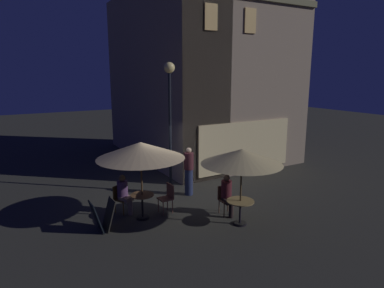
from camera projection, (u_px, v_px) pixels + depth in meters
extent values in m
plane|color=#2E2D28|center=(166.00, 202.00, 11.56)|extent=(60.00, 60.00, 0.00)
cube|color=gray|center=(237.00, 78.00, 15.03)|extent=(6.75, 2.23, 8.17)
cube|color=gray|center=(159.00, 77.00, 16.76)|extent=(2.23, 8.94, 8.17)
cube|color=#E8BB6E|center=(211.00, 17.00, 12.53)|extent=(0.55, 0.06, 0.95)
cube|color=#E8BB6E|center=(250.00, 21.00, 13.44)|extent=(0.55, 0.06, 0.95)
cube|color=beige|center=(246.00, 146.00, 14.47)|extent=(4.73, 0.08, 2.10)
cylinder|color=black|center=(170.00, 134.00, 12.01)|extent=(0.10, 0.10, 4.38)
sphere|color=#FCE389|center=(169.00, 68.00, 11.53)|extent=(0.38, 0.38, 0.38)
cube|color=black|center=(109.00, 214.00, 9.49)|extent=(0.28, 0.56, 0.86)
cube|color=black|center=(96.00, 217.00, 9.31)|extent=(0.28, 0.56, 0.86)
cylinder|color=black|center=(240.00, 224.00, 9.88)|extent=(0.40, 0.40, 0.03)
cylinder|color=black|center=(240.00, 213.00, 9.81)|extent=(0.06, 0.06, 0.69)
cylinder|color=olive|center=(240.00, 201.00, 9.73)|extent=(0.80, 0.80, 0.03)
cylinder|color=black|center=(143.00, 218.00, 10.28)|extent=(0.40, 0.40, 0.03)
cylinder|color=black|center=(142.00, 207.00, 10.20)|extent=(0.06, 0.06, 0.73)
cylinder|color=brown|center=(142.00, 195.00, 10.13)|extent=(0.70, 0.70, 0.03)
cylinder|color=black|center=(240.00, 223.00, 9.87)|extent=(0.36, 0.36, 0.06)
cylinder|color=#463720|center=(241.00, 188.00, 9.65)|extent=(0.05, 0.05, 2.20)
cone|color=tan|center=(242.00, 157.00, 9.46)|extent=(2.30, 2.30, 0.43)
cylinder|color=black|center=(143.00, 217.00, 10.27)|extent=(0.36, 0.36, 0.06)
cylinder|color=#4C351C|center=(142.00, 182.00, 10.04)|extent=(0.05, 0.05, 2.31)
cone|color=tan|center=(141.00, 150.00, 9.84)|extent=(2.58, 2.58, 0.48)
cylinder|color=brown|center=(233.00, 208.00, 10.47)|extent=(0.03, 0.03, 0.44)
cylinder|color=brown|center=(224.00, 210.00, 10.34)|extent=(0.03, 0.03, 0.44)
cylinder|color=brown|center=(228.00, 205.00, 10.75)|extent=(0.03, 0.03, 0.44)
cylinder|color=brown|center=(219.00, 206.00, 10.62)|extent=(0.03, 0.03, 0.44)
cube|color=brown|center=(226.00, 200.00, 10.50)|extent=(0.43, 0.43, 0.04)
cube|color=brown|center=(223.00, 192.00, 10.61)|extent=(0.40, 0.08, 0.41)
cylinder|color=brown|center=(131.00, 205.00, 10.71)|extent=(0.03, 0.03, 0.43)
cylinder|color=brown|center=(123.00, 209.00, 10.43)|extent=(0.03, 0.03, 0.43)
cylinder|color=brown|center=(123.00, 203.00, 10.89)|extent=(0.03, 0.03, 0.43)
cylinder|color=brown|center=(115.00, 207.00, 10.61)|extent=(0.03, 0.03, 0.43)
cube|color=brown|center=(123.00, 199.00, 10.61)|extent=(0.58, 0.58, 0.04)
cube|color=brown|center=(118.00, 191.00, 10.67)|extent=(0.40, 0.23, 0.41)
cylinder|color=brown|center=(163.00, 209.00, 10.43)|extent=(0.03, 0.03, 0.44)
cylinder|color=brown|center=(158.00, 205.00, 10.70)|extent=(0.03, 0.03, 0.44)
cylinder|color=brown|center=(172.00, 206.00, 10.61)|extent=(0.03, 0.03, 0.44)
cylinder|color=brown|center=(167.00, 203.00, 10.87)|extent=(0.03, 0.03, 0.44)
cube|color=brown|center=(165.00, 199.00, 10.60)|extent=(0.43, 0.43, 0.04)
cube|color=brown|center=(170.00, 190.00, 10.65)|extent=(0.06, 0.41, 0.43)
cube|color=black|center=(228.00, 201.00, 10.36)|extent=(0.36, 0.39, 0.14)
cylinder|color=black|center=(231.00, 210.00, 10.27)|extent=(0.14, 0.14, 0.49)
cylinder|color=#4D1B22|center=(226.00, 190.00, 10.43)|extent=(0.32, 0.32, 0.60)
sphere|color=brown|center=(227.00, 178.00, 10.35)|extent=(0.20, 0.20, 0.20)
cube|color=#836A60|center=(126.00, 199.00, 10.53)|extent=(0.46, 0.47, 0.14)
cylinder|color=#836A60|center=(130.00, 207.00, 10.49)|extent=(0.14, 0.14, 0.49)
cylinder|color=#583962|center=(122.00, 189.00, 10.54)|extent=(0.33, 0.33, 0.55)
sphere|color=brown|center=(122.00, 178.00, 10.47)|extent=(0.21, 0.21, 0.21)
cylinder|color=navy|center=(189.00, 182.00, 12.18)|extent=(0.29, 0.29, 0.95)
cylinder|color=#4B2127|center=(189.00, 161.00, 12.01)|extent=(0.35, 0.35, 0.60)
sphere|color=beige|center=(189.00, 150.00, 11.93)|extent=(0.20, 0.20, 0.20)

